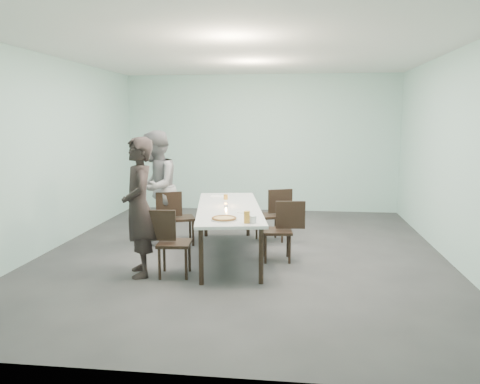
# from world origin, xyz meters

# --- Properties ---
(ground) EXTENTS (7.00, 7.00, 0.00)m
(ground) POSITION_xyz_m (0.00, 0.00, 0.00)
(ground) COLOR #333335
(ground) RESTS_ON ground
(room_shell) EXTENTS (6.02, 7.02, 3.01)m
(room_shell) POSITION_xyz_m (0.00, 0.00, 2.03)
(room_shell) COLOR #ADD9D1
(room_shell) RESTS_ON ground
(table) EXTENTS (1.32, 2.71, 0.75)m
(table) POSITION_xyz_m (-0.19, -0.18, 0.69)
(table) COLOR white
(table) RESTS_ON ground
(chair_near_left) EXTENTS (0.63, 0.46, 0.87)m
(chair_near_left) POSITION_xyz_m (-0.84, -1.15, 0.50)
(chair_near_left) COLOR black
(chair_near_left) RESTS_ON ground
(chair_far_left) EXTENTS (0.65, 0.54, 0.87)m
(chair_far_left) POSITION_xyz_m (-1.14, 0.38, 0.50)
(chair_far_left) COLOR black
(chair_far_left) RESTS_ON ground
(chair_near_right) EXTENTS (0.63, 0.46, 0.87)m
(chair_near_right) POSITION_xyz_m (0.61, -0.30, 0.50)
(chair_near_right) COLOR black
(chair_near_right) RESTS_ON ground
(chair_far_right) EXTENTS (0.65, 0.55, 0.87)m
(chair_far_right) POSITION_xyz_m (0.43, 0.80, 0.50)
(chair_far_right) COLOR black
(chair_far_right) RESTS_ON ground
(diner_near) EXTENTS (0.67, 0.78, 1.81)m
(diner_near) POSITION_xyz_m (-1.22, -1.16, 0.90)
(diner_near) COLOR black
(diner_near) RESTS_ON ground
(diner_far) EXTENTS (0.75, 0.94, 1.85)m
(diner_far) POSITION_xyz_m (-1.48, 0.44, 0.92)
(diner_far) COLOR slate
(diner_far) RESTS_ON ground
(pizza) EXTENTS (0.34, 0.34, 0.04)m
(pizza) POSITION_xyz_m (-0.12, -1.10, 0.77)
(pizza) COLOR white
(pizza) RESTS_ON table
(side_plate) EXTENTS (0.18, 0.18, 0.01)m
(side_plate) POSITION_xyz_m (0.08, -0.58, 0.76)
(side_plate) COLOR white
(side_plate) RESTS_ON table
(beer_glass) EXTENTS (0.08, 0.08, 0.15)m
(beer_glass) POSITION_xyz_m (0.19, -1.25, 0.82)
(beer_glass) COLOR gold
(beer_glass) RESTS_ON table
(water_tumbler) EXTENTS (0.08, 0.08, 0.09)m
(water_tumbler) POSITION_xyz_m (0.27, -1.23, 0.80)
(water_tumbler) COLOR silver
(water_tumbler) RESTS_ON table
(tealight) EXTENTS (0.06, 0.06, 0.05)m
(tealight) POSITION_xyz_m (-0.23, -0.17, 0.77)
(tealight) COLOR silver
(tealight) RESTS_ON table
(amber_tumbler) EXTENTS (0.07, 0.07, 0.08)m
(amber_tumbler) POSITION_xyz_m (-0.33, 0.44, 0.79)
(amber_tumbler) COLOR gold
(amber_tumbler) RESTS_ON table
(menu) EXTENTS (0.33, 0.27, 0.01)m
(menu) POSITION_xyz_m (-0.47, 0.71, 0.75)
(menu) COLOR silver
(menu) RESTS_ON table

